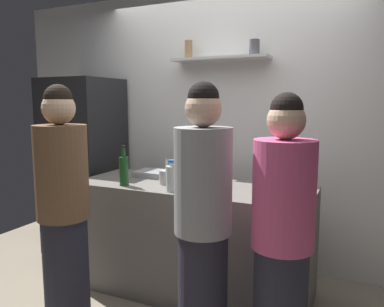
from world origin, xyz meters
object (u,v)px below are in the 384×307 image
object	(u,v)px
person_pink_top	(282,242)
utensil_holder	(166,177)
person_brown_jacket	(64,212)
refrigerator	(84,166)
wine_bottle_green_glass	(124,170)
wine_bottle_dark_glass	(203,173)
water_bottle_plastic	(172,178)
baking_pan	(155,174)
person_grey_hoodie	(203,226)
wine_bottle_pale_glass	(271,170)

from	to	relation	value
person_pink_top	utensil_holder	bearing A→B (deg)	159.98
person_brown_jacket	person_pink_top	distance (m)	1.42
refrigerator	wine_bottle_green_glass	bearing A→B (deg)	-33.50
wine_bottle_dark_glass	wine_bottle_green_glass	bearing A→B (deg)	-167.64
wine_bottle_dark_glass	water_bottle_plastic	xyz separation A→B (m)	(-0.18, -0.15, -0.02)
wine_bottle_dark_glass	refrigerator	bearing A→B (deg)	162.86
wine_bottle_green_glass	person_brown_jacket	size ratio (longest dim) A/B	0.19
baking_pan	utensil_holder	size ratio (longest dim) A/B	1.57
water_bottle_plastic	refrigerator	bearing A→B (deg)	155.34
wine_bottle_green_glass	wine_bottle_dark_glass	bearing A→B (deg)	12.36
person_grey_hoodie	utensil_holder	bearing A→B (deg)	153.28
wine_bottle_dark_glass	wine_bottle_green_glass	world-z (taller)	wine_bottle_dark_glass
person_grey_hoodie	wine_bottle_dark_glass	bearing A→B (deg)	133.08
wine_bottle_dark_glass	wine_bottle_pale_glass	xyz separation A→B (m)	(0.43, 0.35, -0.00)
wine_bottle_pale_glass	person_pink_top	xyz separation A→B (m)	(0.27, -0.89, -0.23)
utensil_holder	person_brown_jacket	world-z (taller)	person_brown_jacket
person_brown_jacket	person_grey_hoodie	bearing A→B (deg)	11.70
utensil_holder	wine_bottle_dark_glass	distance (m)	0.35
wine_bottle_dark_glass	person_pink_top	xyz separation A→B (m)	(0.70, -0.54, -0.23)
person_grey_hoodie	wine_bottle_pale_glass	bearing A→B (deg)	98.84
baking_pan	person_pink_top	distance (m)	1.52
utensil_holder	person_brown_jacket	distance (m)	0.85
utensil_holder	wine_bottle_dark_glass	xyz separation A→B (m)	(0.34, -0.05, 0.07)
wine_bottle_pale_glass	person_brown_jacket	xyz separation A→B (m)	(-1.14, -1.06, -0.19)
wine_bottle_green_glass	person_brown_jacket	bearing A→B (deg)	-98.88
wine_bottle_dark_glass	wine_bottle_green_glass	distance (m)	0.63
wine_bottle_pale_glass	person_pink_top	bearing A→B (deg)	-73.16
wine_bottle_pale_glass	refrigerator	bearing A→B (deg)	176.44
wine_bottle_dark_glass	water_bottle_plastic	bearing A→B (deg)	-141.17
person_grey_hoodie	person_brown_jacket	bearing A→B (deg)	-151.97
baking_pan	utensil_holder	xyz separation A→B (m)	(0.23, -0.22, 0.03)
baking_pan	wine_bottle_green_glass	xyz separation A→B (m)	(-0.04, -0.41, 0.10)
refrigerator	wine_bottle_green_glass	distance (m)	1.11
utensil_holder	person_brown_jacket	xyz separation A→B (m)	(-0.36, -0.76, -0.13)
utensil_holder	person_grey_hoodie	size ratio (longest dim) A/B	0.13
water_bottle_plastic	person_brown_jacket	bearing A→B (deg)	-133.23
wine_bottle_green_glass	person_brown_jacket	xyz separation A→B (m)	(-0.09, -0.57, -0.20)
refrigerator	water_bottle_plastic	bearing A→B (deg)	-24.66
wine_bottle_dark_glass	person_grey_hoodie	size ratio (longest dim) A/B	0.20
baking_pan	person_pink_top	world-z (taller)	person_pink_top
wine_bottle_dark_glass	person_pink_top	distance (m)	0.91
wine_bottle_green_glass	person_pink_top	xyz separation A→B (m)	(1.32, -0.40, -0.23)
wine_bottle_pale_glass	wine_bottle_green_glass	bearing A→B (deg)	-155.03
refrigerator	person_pink_top	xyz separation A→B (m)	(2.24, -1.01, -0.10)
water_bottle_plastic	person_grey_hoodie	distance (m)	0.63
refrigerator	wine_bottle_pale_glass	size ratio (longest dim) A/B	5.67
utensil_holder	water_bottle_plastic	size ratio (longest dim) A/B	0.92
utensil_holder	wine_bottle_dark_glass	world-z (taller)	wine_bottle_dark_glass
utensil_holder	person_pink_top	bearing A→B (deg)	-29.53
person_pink_top	refrigerator	bearing A→B (deg)	165.17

